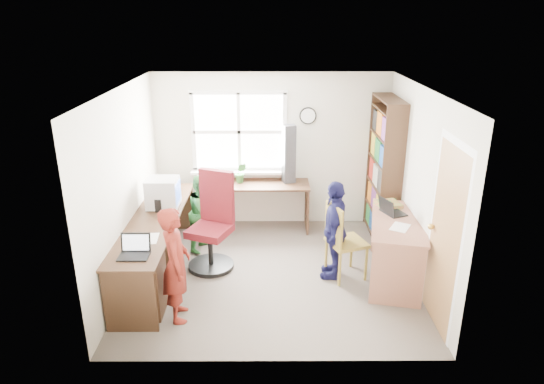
# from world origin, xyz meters

# --- Properties ---
(room) EXTENTS (3.64, 3.44, 2.44)m
(room) POSITION_xyz_m (0.01, 0.10, 1.22)
(room) COLOR #4C433C
(room) RESTS_ON ground
(l_desk) EXTENTS (2.38, 2.95, 0.75)m
(l_desk) POSITION_xyz_m (-1.31, -0.28, 0.46)
(l_desk) COLOR #3E2718
(l_desk) RESTS_ON ground
(right_desk) EXTENTS (0.92, 1.50, 0.80)m
(right_desk) POSITION_xyz_m (1.57, -0.09, 0.58)
(right_desk) COLOR #8F5C47
(right_desk) RESTS_ON ground
(bookshelf) EXTENTS (0.30, 1.02, 2.10)m
(bookshelf) POSITION_xyz_m (1.65, 1.19, 1.00)
(bookshelf) COLOR #3E2718
(bookshelf) RESTS_ON ground
(swivel_chair) EXTENTS (0.79, 0.79, 1.30)m
(swivel_chair) POSITION_xyz_m (-0.78, 0.25, 0.56)
(swivel_chair) COLOR black
(swivel_chair) RESTS_ON ground
(wooden_chair) EXTENTS (0.56, 0.56, 1.01)m
(wooden_chair) POSITION_xyz_m (0.88, -0.08, 0.55)
(wooden_chair) COLOR olive
(wooden_chair) RESTS_ON ground
(crt_monitor) EXTENTS (0.42, 0.37, 0.41)m
(crt_monitor) POSITION_xyz_m (-1.46, 0.47, 0.96)
(crt_monitor) COLOR silver
(crt_monitor) RESTS_ON l_desk
(laptop_left) EXTENTS (0.32, 0.27, 0.22)m
(laptop_left) POSITION_xyz_m (-1.49, -0.89, 0.80)
(laptop_left) COLOR black
(laptop_left) RESTS_ON l_desk
(laptop_right) EXTENTS (0.36, 0.39, 0.22)m
(laptop_right) POSITION_xyz_m (1.51, 0.11, 0.85)
(laptop_right) COLOR black
(laptop_right) RESTS_ON right_desk
(speaker_a) EXTENTS (0.11, 0.11, 0.18)m
(speaker_a) POSITION_xyz_m (-1.48, 0.32, 0.84)
(speaker_a) COLOR black
(speaker_a) RESTS_ON l_desk
(speaker_b) EXTENTS (0.11, 0.11, 0.19)m
(speaker_b) POSITION_xyz_m (-1.51, 0.79, 0.84)
(speaker_b) COLOR black
(speaker_b) RESTS_ON l_desk
(cd_tower) EXTENTS (0.22, 0.21, 0.90)m
(cd_tower) POSITION_xyz_m (0.26, 1.50, 1.20)
(cd_tower) COLOR black
(cd_tower) RESTS_ON l_desk
(game_box) EXTENTS (0.34, 0.34, 0.06)m
(game_box) POSITION_xyz_m (1.55, 0.36, 0.83)
(game_box) COLOR red
(game_box) RESTS_ON right_desk
(paper_a) EXTENTS (0.23, 0.31, 0.00)m
(paper_a) POSITION_xyz_m (-1.43, -0.50, 0.75)
(paper_a) COLOR silver
(paper_a) RESTS_ON l_desk
(paper_b) EXTENTS (0.31, 0.34, 0.00)m
(paper_b) POSITION_xyz_m (1.53, -0.31, 0.80)
(paper_b) COLOR silver
(paper_b) RESTS_ON right_desk
(potted_plant) EXTENTS (0.19, 0.16, 0.32)m
(potted_plant) POSITION_xyz_m (-0.47, 1.47, 0.91)
(potted_plant) COLOR #327D35
(potted_plant) RESTS_ON l_desk
(person_red) EXTENTS (0.39, 0.53, 1.32)m
(person_red) POSITION_xyz_m (-1.04, -0.95, 0.66)
(person_red) COLOR maroon
(person_red) RESTS_ON ground
(person_green) EXTENTS (0.59, 0.66, 1.11)m
(person_green) POSITION_xyz_m (-0.97, 0.75, 0.56)
(person_green) COLOR #317B34
(person_green) RESTS_ON ground
(person_navy) EXTENTS (0.46, 0.81, 1.30)m
(person_navy) POSITION_xyz_m (0.79, -0.04, 0.65)
(person_navy) COLOR #161544
(person_navy) RESTS_ON ground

